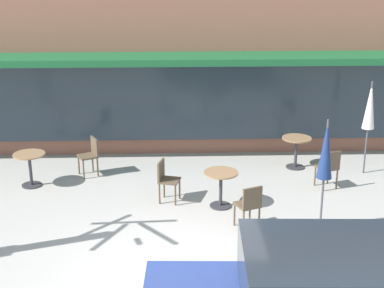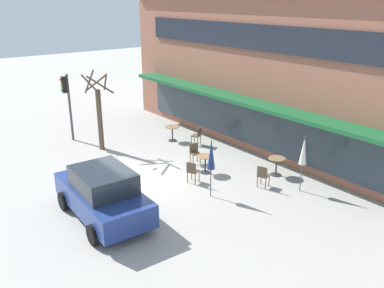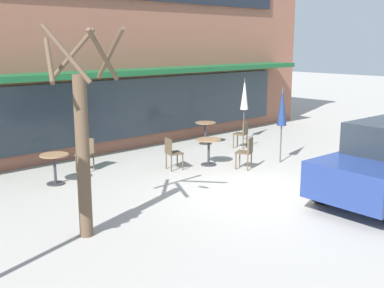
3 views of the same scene
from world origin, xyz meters
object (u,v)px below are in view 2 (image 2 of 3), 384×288
patio_umbrella_green_folded (211,155)px  cafe_chair_1 (192,171)px  cafe_chair_3 (195,152)px  cafe_chair_0 (197,135)px  street_tree (99,113)px  parked_sedan (103,194)px  patio_umbrella_cream_folded (304,151)px  cafe_table_streetside (205,161)px  cafe_table_near_wall (276,163)px  traffic_light_pole (67,97)px  cafe_table_by_tree (172,131)px  cafe_chair_2 (263,175)px

patio_umbrella_green_folded → cafe_chair_1: bearing=172.4°
cafe_chair_1 → cafe_chair_3: (-1.57, 1.34, 0.00)m
cafe_chair_0 → street_tree: (-2.38, -4.02, 1.28)m
cafe_chair_3 → parked_sedan: (1.89, -5.32, 0.35)m
patio_umbrella_cream_folded → street_tree: bearing=-156.0°
patio_umbrella_green_folded → parked_sedan: patio_umbrella_green_folded is taller
patio_umbrella_green_folded → cafe_chair_3: size_ratio=2.47×
cafe_table_streetside → parked_sedan: 5.08m
cafe_chair_0 → cafe_chair_3: same height
cafe_table_near_wall → traffic_light_pole: bearing=-152.0°
cafe_table_near_wall → traffic_light_pole: (-9.37, -4.98, 1.78)m
cafe_chair_0 → cafe_table_streetside: bearing=-33.0°
cafe_table_streetside → street_tree: size_ratio=0.20×
parked_sedan → street_tree: street_tree is taller
cafe_table_by_tree → parked_sedan: (4.90, -6.24, 0.36)m
cafe_table_by_tree → patio_umbrella_green_folded: size_ratio=0.35×
patio_umbrella_cream_folded → parked_sedan: (-2.75, -6.76, -0.75)m
cafe_table_near_wall → parked_sedan: (-1.20, -7.16, 0.36)m
patio_umbrella_green_folded → cafe_table_near_wall: bearing=86.3°
patio_umbrella_cream_folded → cafe_chair_1: size_ratio=2.47×
street_tree → patio_umbrella_green_folded: bearing=7.7°
cafe_table_streetside → cafe_chair_3: cafe_chair_3 is taller
cafe_table_streetside → cafe_chair_3: (-1.12, 0.31, 0.01)m
cafe_table_by_tree → cafe_chair_3: (3.01, -0.92, 0.01)m
cafe_table_by_tree → cafe_chair_1: bearing=-26.3°
cafe_chair_3 → patio_umbrella_green_folded: bearing=-27.7°
street_tree → cafe_table_near_wall: bearing=30.8°
cafe_chair_0 → cafe_chair_2: size_ratio=1.00×
patio_umbrella_green_folded → cafe_chair_2: (0.67, 2.06, -1.10)m
cafe_table_by_tree → cafe_chair_2: size_ratio=0.85×
patio_umbrella_cream_folded → cafe_chair_2: (-1.09, -0.90, -1.10)m
cafe_chair_1 → traffic_light_pole: traffic_light_pole is taller
cafe_chair_2 → parked_sedan: 6.10m
traffic_light_pole → patio_umbrella_cream_folded: bearing=22.8°
patio_umbrella_cream_folded → cafe_chair_1: bearing=-137.8°
patio_umbrella_cream_folded → cafe_chair_1: (-3.07, -2.78, -1.10)m
cafe_table_by_tree → traffic_light_pole: traffic_light_pole is taller
cafe_table_streetside → cafe_table_by_tree: (-4.13, 1.24, 0.00)m
cafe_table_near_wall → cafe_table_by_tree: 6.18m
cafe_table_streetside → cafe_chair_1: size_ratio=0.85×
patio_umbrella_green_folded → cafe_chair_0: 5.67m
cafe_table_near_wall → cafe_table_by_tree: bearing=-171.4°
cafe_chair_1 → traffic_light_pole: bearing=-167.1°
patio_umbrella_green_folded → patio_umbrella_cream_folded: 3.44m
parked_sedan → cafe_table_near_wall: bearing=80.5°
parked_sedan → street_tree: (-6.03, 2.85, 0.92)m
cafe_table_by_tree → street_tree: street_tree is taller
street_tree → cafe_table_streetside: bearing=22.3°
patio_umbrella_cream_folded → cafe_chair_3: size_ratio=2.47×
cafe_table_near_wall → cafe_table_by_tree: size_ratio=1.00×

